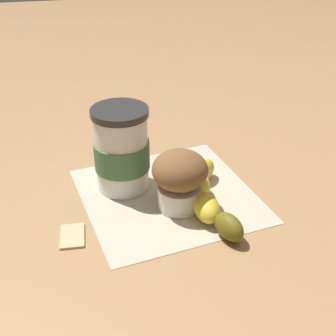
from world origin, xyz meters
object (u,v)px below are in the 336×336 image
(coffee_cup, at_px, (122,150))
(muffin, at_px, (180,178))
(sugar_packet, at_px, (72,235))
(banana, at_px, (207,197))

(coffee_cup, xyz_separation_m, muffin, (0.07, -0.07, -0.01))
(coffee_cup, height_order, sugar_packet, coffee_cup)
(coffee_cup, distance_m, muffin, 0.10)
(banana, distance_m, sugar_packet, 0.20)
(banana, height_order, sugar_packet, banana)
(muffin, height_order, banana, muffin)
(banana, bearing_deg, coffee_cup, 143.61)
(coffee_cup, distance_m, sugar_packet, 0.15)
(coffee_cup, relative_size, sugar_packet, 2.62)
(muffin, distance_m, sugar_packet, 0.17)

